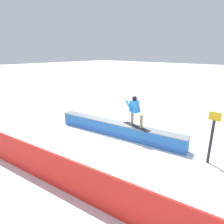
{
  "coord_description": "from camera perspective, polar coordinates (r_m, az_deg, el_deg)",
  "views": [
    {
      "loc": [
        -5.64,
        6.61,
        3.89
      ],
      "look_at": [
        -0.49,
        0.92,
        1.5
      ],
      "focal_mm": 31.39,
      "sensor_mm": 36.0,
      "label": 1
    }
  ],
  "objects": [
    {
      "name": "ground_plane",
      "position": [
        9.52,
        1.53,
        -6.86
      ],
      "size": [
        120.0,
        120.0,
        0.0
      ],
      "primitive_type": "plane",
      "color": "white"
    },
    {
      "name": "snowboarder",
      "position": [
        8.68,
        6.69,
        0.54
      ],
      "size": [
        1.52,
        0.57,
        1.37
      ],
      "color": "black",
      "rests_on": "grind_box"
    },
    {
      "name": "grind_box",
      "position": [
        9.4,
        1.55,
        -5.17
      ],
      "size": [
        6.5,
        1.59,
        0.67
      ],
      "color": "blue",
      "rests_on": "ground_plane"
    },
    {
      "name": "safety_fence",
      "position": [
        6.96,
        -22.48,
        -12.74
      ],
      "size": [
        11.86,
        2.04,
        1.13
      ],
      "primitive_type": "cube",
      "rotation": [
        0.0,
        0.0,
        0.17
      ],
      "color": "red",
      "rests_on": "ground_plane"
    },
    {
      "name": "trail_marker",
      "position": [
        7.73,
        27.03,
        -6.39
      ],
      "size": [
        0.4,
        0.1,
        1.93
      ],
      "color": "#262628",
      "rests_on": "ground_plane"
    }
  ]
}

